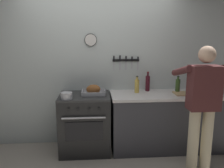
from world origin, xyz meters
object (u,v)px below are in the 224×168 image
object	(u,v)px
bottle_cooking_oil	(137,86)
stove	(85,123)
saucepan	(66,96)
person_cook	(202,102)
bottle_olive_oil	(178,85)
cutting_board	(186,93)
bottle_wine_red	(148,83)
roasting_pan	(93,90)

from	to	relation	value
bottle_cooking_oil	stove	bearing A→B (deg)	-173.69
saucepan	person_cook	bearing A→B (deg)	-14.81
stove	person_cook	distance (m)	1.73
person_cook	bottle_olive_oil	distance (m)	0.72
saucepan	cutting_board	xyz separation A→B (m)	(1.80, 0.14, -0.04)
person_cook	saucepan	world-z (taller)	person_cook
saucepan	bottle_wine_red	world-z (taller)	bottle_wine_red
person_cook	roasting_pan	size ratio (longest dim) A/B	4.72
roasting_pan	cutting_board	distance (m)	1.42
saucepan	bottle_olive_oil	world-z (taller)	bottle_olive_oil
roasting_pan	bottle_cooking_oil	distance (m)	0.68
saucepan	bottle_olive_oil	distance (m)	1.72
saucepan	bottle_wine_red	distance (m)	1.31
stove	person_cook	world-z (taller)	person_cook
stove	roasting_pan	world-z (taller)	roasting_pan
stove	bottle_wine_red	xyz separation A→B (m)	(1.01, 0.19, 0.58)
bottle_wine_red	cutting_board	bearing A→B (deg)	-24.87
cutting_board	stove	bearing A→B (deg)	177.89
saucepan	bottle_olive_oil	size ratio (longest dim) A/B	0.62
bottle_cooking_oil	person_cook	bearing A→B (deg)	-46.80
cutting_board	bottle_wine_red	bearing A→B (deg)	155.13
roasting_pan	saucepan	distance (m)	0.43
cutting_board	bottle_cooking_oil	xyz separation A→B (m)	(-0.74, 0.15, 0.10)
stove	bottle_olive_oil	xyz separation A→B (m)	(1.46, 0.05, 0.56)
person_cook	bottle_wine_red	distance (m)	1.00
person_cook	roasting_pan	world-z (taller)	person_cook
saucepan	cutting_board	size ratio (longest dim) A/B	0.46
stove	saucepan	bearing A→B (deg)	-141.05
roasting_pan	cutting_board	xyz separation A→B (m)	(1.42, -0.06, -0.06)
bottle_olive_oil	saucepan	bearing A→B (deg)	-171.62
roasting_pan	bottle_olive_oil	size ratio (longest dim) A/B	1.31
bottle_cooking_oil	saucepan	bearing A→B (deg)	-164.88
cutting_board	person_cook	bearing A→B (deg)	-92.92
person_cook	cutting_board	size ratio (longest dim) A/B	4.61
stove	bottle_cooking_oil	world-z (taller)	bottle_cooking_oil
bottle_wine_red	bottle_cooking_oil	xyz separation A→B (m)	(-0.19, -0.10, -0.02)
saucepan	cutting_board	world-z (taller)	saucepan
cutting_board	bottle_wine_red	distance (m)	0.61
stove	bottle_cooking_oil	xyz separation A→B (m)	(0.82, 0.09, 0.56)
bottle_wine_red	roasting_pan	bearing A→B (deg)	-167.61
saucepan	cutting_board	bearing A→B (deg)	4.40
saucepan	bottle_olive_oil	xyz separation A→B (m)	(1.70, 0.25, 0.07)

